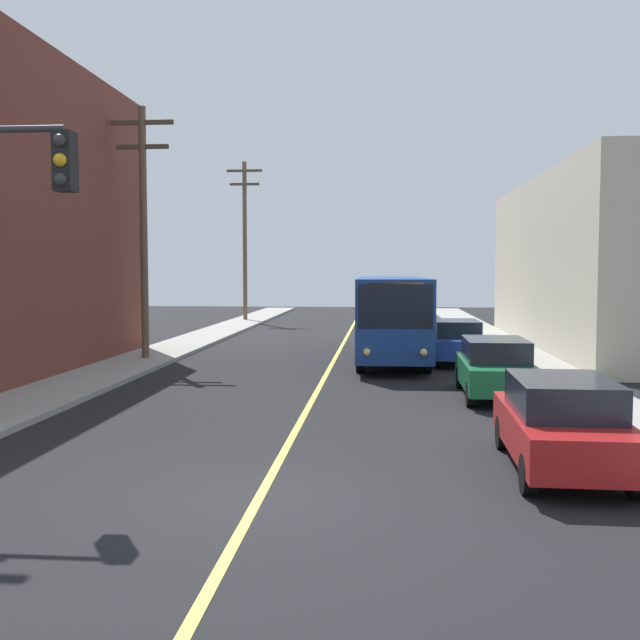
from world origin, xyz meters
The scene contains 11 objects.
ground_plane centered at (0.00, 0.00, 0.00)m, with size 120.00×120.00×0.00m, color black.
sidewalk_left centered at (-7.25, 10.00, 0.07)m, with size 2.50×90.00×0.15m, color gray.
sidewalk_right centered at (7.25, 10.00, 0.07)m, with size 2.50×90.00×0.15m, color gray.
lane_stripe_center centered at (0.00, 15.00, 0.01)m, with size 0.16×60.00×0.01m, color #D8CC4C.
city_bus centered at (2.20, 18.40, 1.82)m, with size 2.69×12.18×3.20m.
parked_car_red centered at (4.98, 2.01, 0.84)m, with size 1.92×4.45×1.62m.
parked_car_green centered at (4.94, 9.47, 0.84)m, with size 1.88×4.43×1.62m.
parked_car_blue centered at (4.63, 17.03, 0.84)m, with size 1.83×4.41×1.62m.
utility_pole_mid centered at (-7.19, 16.60, 5.38)m, with size 2.40×0.28×9.49m.
utility_pole_far centered at (-7.49, 38.93, 5.99)m, with size 2.40×0.28×10.66m.
fire_hydrant centered at (6.85, 6.11, 0.58)m, with size 0.44×0.26×0.84m.
Camera 1 is at (1.87, -10.99, 3.48)m, focal length 41.61 mm.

